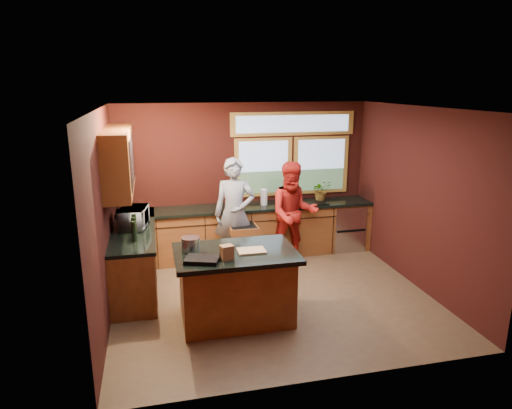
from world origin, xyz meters
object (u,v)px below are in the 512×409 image
object	(u,v)px
person_grey	(235,214)
cutting_board	(251,251)
island	(236,285)
person_red	(293,214)
stock_pot	(191,244)

from	to	relation	value
person_grey	cutting_board	world-z (taller)	person_grey
island	person_red	bearing A→B (deg)	52.40
island	stock_pot	world-z (taller)	stock_pot
person_grey	cutting_board	size ratio (longest dim) A/B	5.31
stock_pot	person_red	bearing A→B (deg)	39.89
island	cutting_board	xyz separation A→B (m)	(0.20, -0.05, 0.48)
island	cutting_board	size ratio (longest dim) A/B	4.43
person_grey	cutting_board	distance (m)	1.82
island	person_grey	distance (m)	1.85
person_grey	person_red	distance (m)	1.01
island	person_grey	xyz separation A→B (m)	(0.31, 1.76, 0.45)
cutting_board	stock_pot	bearing A→B (deg)	165.07
person_grey	stock_pot	bearing A→B (deg)	-103.69
cutting_board	stock_pot	xyz separation A→B (m)	(-0.75, 0.20, 0.08)
cutting_board	stock_pot	world-z (taller)	stock_pot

